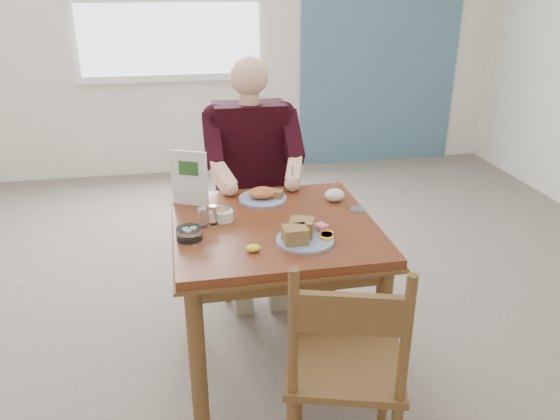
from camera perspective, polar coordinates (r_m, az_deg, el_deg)
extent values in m
plane|color=#6C5F58|center=(2.86, -0.52, -15.12)|extent=(6.00, 6.00, 0.00)
plane|color=white|center=(5.24, -6.87, 18.95)|extent=(5.50, 0.00, 5.50)
cube|color=#476F83|center=(5.57, 10.74, 18.97)|extent=(1.60, 0.02, 2.80)
ellipsoid|color=#FFF235|center=(2.21, -2.81, -4.00)|extent=(0.06, 0.05, 0.03)
ellipsoid|color=white|center=(2.71, 5.71, 1.57)|extent=(0.12, 0.11, 0.06)
cylinder|color=silver|center=(2.62, 8.11, 0.06)|extent=(0.09, 0.09, 0.01)
cube|color=white|center=(5.24, -11.06, 13.40)|extent=(1.72, 0.04, 0.06)
cube|color=maroon|center=(2.48, -0.58, -1.76)|extent=(0.90, 0.90, 0.04)
cube|color=brown|center=(2.49, -0.58, -2.34)|extent=(0.92, 0.92, 0.01)
cylinder|color=brown|center=(2.31, -8.62, -15.08)|extent=(0.07, 0.07, 0.71)
cylinder|color=brown|center=(2.44, 10.45, -12.85)|extent=(0.07, 0.07, 0.71)
cylinder|color=brown|center=(2.96, -9.41, -5.79)|extent=(0.07, 0.07, 0.71)
cylinder|color=brown|center=(3.07, 5.33, -4.50)|extent=(0.07, 0.07, 0.71)
cube|color=brown|center=(2.17, 1.30, -7.71)|extent=(0.80, 0.03, 0.08)
cube|color=brown|center=(2.86, -1.98, 0.21)|extent=(0.80, 0.03, 0.08)
cube|color=brown|center=(2.48, -9.51, -3.93)|extent=(0.03, 0.80, 0.08)
cube|color=brown|center=(2.60, 7.92, -2.46)|extent=(0.03, 0.80, 0.08)
cylinder|color=brown|center=(3.19, -5.60, -5.99)|extent=(0.04, 0.04, 0.45)
cylinder|color=brown|center=(3.24, 0.78, -5.43)|extent=(0.04, 0.04, 0.45)
cylinder|color=brown|center=(3.51, -6.19, -3.16)|extent=(0.04, 0.04, 0.45)
cylinder|color=brown|center=(3.55, -0.39, -2.69)|extent=(0.04, 0.04, 0.45)
cube|color=brown|center=(3.26, -2.93, -0.52)|extent=(0.42, 0.42, 0.03)
cylinder|color=brown|center=(3.33, -6.54, 4.19)|extent=(0.04, 0.04, 0.50)
cylinder|color=brown|center=(3.37, -0.41, 4.59)|extent=(0.04, 0.04, 0.50)
cube|color=brown|center=(3.31, -3.50, 6.03)|extent=(0.38, 0.03, 0.14)
cylinder|color=brown|center=(2.40, 1.91, -17.17)|extent=(0.05, 0.05, 0.45)
cylinder|color=brown|center=(2.41, 10.91, -17.41)|extent=(0.05, 0.05, 0.45)
cube|color=brown|center=(2.10, 6.76, -15.55)|extent=(0.52, 0.52, 0.03)
cylinder|color=brown|center=(1.82, 1.37, -13.10)|extent=(0.04, 0.04, 0.50)
cylinder|color=brown|center=(1.83, 12.98, -13.40)|extent=(0.04, 0.04, 0.50)
cube|color=brown|center=(1.76, 7.36, -10.70)|extent=(0.37, 0.14, 0.14)
cube|color=gray|center=(3.11, -4.47, -0.27)|extent=(0.13, 0.38, 0.12)
cube|color=gray|center=(3.14, -0.84, 0.01)|extent=(0.13, 0.38, 0.12)
cube|color=gray|center=(3.09, -3.90, -6.69)|extent=(0.10, 0.10, 0.48)
cube|color=gray|center=(3.11, -0.22, -6.36)|extent=(0.10, 0.10, 0.48)
cube|color=black|center=(3.16, -3.15, 5.94)|extent=(0.40, 0.22, 0.58)
sphere|color=black|center=(3.08, -6.79, 9.62)|extent=(0.15, 0.15, 0.15)
sphere|color=black|center=(3.13, 0.26, 9.99)|extent=(0.15, 0.15, 0.15)
cylinder|color=#DEAD8D|center=(3.06, -3.22, 11.38)|extent=(0.11, 0.11, 0.08)
sphere|color=#DEAD8D|center=(3.04, -3.28, 13.78)|extent=(0.21, 0.21, 0.21)
cube|color=black|center=(2.99, -7.09, 7.22)|extent=(0.09, 0.29, 0.27)
cube|color=black|center=(3.05, 1.23, 7.70)|extent=(0.09, 0.29, 0.27)
sphere|color=black|center=(2.91, -6.83, 4.72)|extent=(0.09, 0.09, 0.09)
sphere|color=black|center=(2.97, 1.68, 5.26)|extent=(0.09, 0.09, 0.09)
cube|color=#DEAD8D|center=(2.84, -6.04, 3.53)|extent=(0.14, 0.23, 0.14)
cube|color=#DEAD8D|center=(2.90, 1.48, 4.03)|extent=(0.14, 0.23, 0.14)
sphere|color=#DEAD8D|center=(2.77, -5.22, 2.28)|extent=(0.08, 0.08, 0.08)
sphere|color=#DEAD8D|center=(2.82, 1.26, 2.73)|extent=(0.08, 0.08, 0.08)
cylinder|color=silver|center=(2.80, 1.27, 3.68)|extent=(0.01, 0.05, 0.12)
cylinder|color=white|center=(2.30, 2.63, -3.17)|extent=(0.27, 0.27, 0.01)
cube|color=tan|center=(2.25, 1.60, -2.59)|extent=(0.10, 0.09, 0.07)
cube|color=tan|center=(2.32, 2.28, -1.78)|extent=(0.12, 0.11, 0.07)
cylinder|color=#FFAB1A|center=(2.31, 4.88, -2.84)|extent=(0.07, 0.07, 0.01)
cylinder|color=#FFAB1A|center=(2.32, 4.90, -2.61)|extent=(0.06, 0.06, 0.01)
cylinder|color=#FFAB1A|center=(2.34, 4.93, -2.40)|extent=(0.07, 0.07, 0.01)
cube|color=#E06A8A|center=(2.37, 4.33, -1.79)|extent=(0.06, 0.06, 0.03)
cylinder|color=white|center=(2.72, -1.83, 1.19)|extent=(0.31, 0.31, 0.01)
ellipsoid|color=#C7782E|center=(2.71, -1.84, 1.83)|extent=(0.17, 0.16, 0.05)
cube|color=tan|center=(2.72, -0.66, 1.72)|extent=(0.10, 0.08, 0.04)
cylinder|color=white|center=(2.50, -5.95, -0.59)|extent=(0.11, 0.11, 0.05)
cube|color=pink|center=(2.49, -6.20, 0.11)|extent=(0.03, 0.01, 0.02)
cube|color=#6699D8|center=(2.49, -5.63, 0.20)|extent=(0.03, 0.03, 0.02)
cube|color=#EAD159|center=(2.47, -6.01, -0.02)|extent=(0.03, 0.02, 0.02)
cube|color=white|center=(2.50, -6.27, 0.24)|extent=(0.03, 0.02, 0.02)
cylinder|color=white|center=(2.44, -8.09, -0.96)|extent=(0.05, 0.05, 0.07)
cylinder|color=silver|center=(2.42, -8.15, 0.01)|extent=(0.05, 0.05, 0.02)
cylinder|color=white|center=(2.46, -7.00, -0.67)|extent=(0.05, 0.05, 0.07)
cylinder|color=silver|center=(2.44, -7.05, 0.28)|extent=(0.05, 0.05, 0.02)
cylinder|color=white|center=(2.34, -9.47, -2.47)|extent=(0.14, 0.14, 0.05)
cylinder|color=white|center=(2.33, -9.83, -2.10)|extent=(0.03, 0.03, 0.02)
cylinder|color=white|center=(2.34, -9.04, -2.00)|extent=(0.03, 0.03, 0.02)
cylinder|color=white|center=(2.32, -9.58, -2.28)|extent=(0.03, 0.03, 0.02)
cube|color=white|center=(2.65, -9.47, 3.29)|extent=(0.17, 0.09, 0.27)
cube|color=#2D5926|center=(2.63, -9.56, 4.32)|extent=(0.09, 0.05, 0.07)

